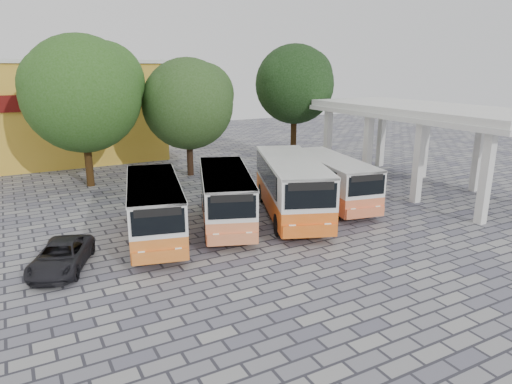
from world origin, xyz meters
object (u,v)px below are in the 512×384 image
bus_far_right (332,178)px  parked_car (61,256)px  bus_far_left (154,206)px  bus_centre_left (226,194)px  bus_centre_right (291,184)px

bus_far_right → parked_car: bus_far_right is taller
bus_far_left → bus_centre_left: 3.72m
parked_car → bus_centre_left: bearing=35.1°
bus_far_right → parked_car: 15.07m
bus_centre_left → bus_centre_right: bus_centre_right is taller
bus_far_left → bus_centre_right: bus_centre_right is taller
bus_far_left → bus_far_right: bearing=16.1°
bus_centre_left → bus_far_left: bearing=-156.5°
bus_centre_right → bus_far_right: bus_centre_right is taller
bus_centre_left → bus_centre_right: 3.64m
bus_centre_right → parked_car: size_ratio=2.33×
bus_centre_left → parked_car: bearing=-147.0°
bus_centre_left → bus_far_right: 6.89m
bus_far_left → bus_far_right: bus_far_left is taller
bus_far_right → bus_far_left: bearing=-166.7°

